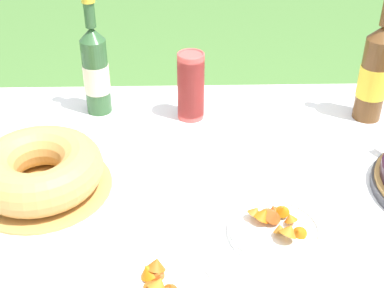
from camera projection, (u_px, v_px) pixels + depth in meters
name	position (u px, v px, depth m)	size (l,w,h in m)	color
garden_table	(213.00, 225.00, 1.21)	(1.59, 1.10, 0.74)	#A87A47
tablecloth	(214.00, 207.00, 1.18)	(1.60, 1.11, 0.10)	white
bundt_cake	(39.00, 170.00, 1.18)	(0.32, 0.32, 0.10)	tan
cup_stack	(191.00, 86.00, 1.43)	(0.07, 0.07, 0.19)	#E04C47
cider_bottle_green	(96.00, 70.00, 1.44)	(0.07, 0.07, 0.33)	#2D562D
cider_bottle_amber	(375.00, 74.00, 1.40)	(0.08, 0.08, 0.35)	brown
snack_plate_near	(275.00, 227.00, 1.08)	(0.19, 0.19, 0.06)	white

